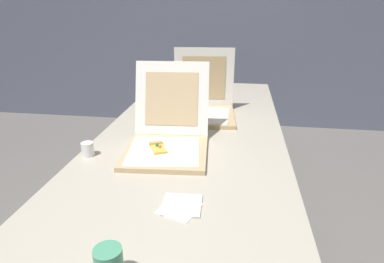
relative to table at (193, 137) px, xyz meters
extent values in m
cube|color=slate|center=(0.00, 2.21, 0.60)|extent=(10.00, 0.10, 2.60)
cube|color=#BCB29E|center=(0.00, 0.00, 0.03)|extent=(0.96, 2.31, 0.03)
cylinder|color=#38383D|center=(-0.41, 1.09, -0.34)|extent=(0.04, 0.04, 0.71)
cylinder|color=#38383D|center=(0.41, 1.09, -0.34)|extent=(0.04, 0.04, 0.71)
cube|color=tan|center=(-0.08, -0.33, 0.05)|extent=(0.40, 0.40, 0.02)
cube|color=silver|center=(-0.09, -0.33, 0.07)|extent=(0.36, 0.36, 0.00)
cube|color=white|center=(-0.10, -0.08, 0.24)|extent=(0.38, 0.16, 0.35)
cube|color=tan|center=(-0.10, -0.08, 0.24)|extent=(0.27, 0.11, 0.25)
cube|color=#E5B74C|center=(-0.11, -0.33, 0.07)|extent=(0.10, 0.12, 0.01)
cube|color=tan|center=(-0.14, -0.28, 0.08)|extent=(0.07, 0.05, 0.02)
sphere|color=#2D6628|center=(-0.12, -0.31, 0.08)|extent=(0.02, 0.02, 0.02)
sphere|color=orange|center=(-0.11, -0.32, 0.08)|extent=(0.02, 0.02, 0.02)
cube|color=tan|center=(0.03, 0.20, 0.05)|extent=(0.40, 0.40, 0.02)
cube|color=silver|center=(0.03, 0.20, 0.07)|extent=(0.31, 0.31, 0.00)
cube|color=white|center=(0.02, 0.38, 0.25)|extent=(0.37, 0.05, 0.37)
cube|color=tan|center=(0.02, 0.37, 0.25)|extent=(0.27, 0.03, 0.27)
cube|color=#EAC156|center=(0.01, 0.14, 0.07)|extent=(0.13, 0.15, 0.01)
cube|color=tan|center=(-0.02, 0.19, 0.08)|extent=(0.08, 0.06, 0.02)
sphere|color=orange|center=(-0.01, 0.14, 0.08)|extent=(0.02, 0.02, 0.02)
sphere|color=red|center=(0.01, 0.14, 0.08)|extent=(0.02, 0.02, 0.02)
cylinder|color=white|center=(-0.26, 0.06, 0.08)|extent=(0.06, 0.06, 0.06)
cylinder|color=white|center=(-0.22, 0.38, 0.08)|extent=(0.06, 0.06, 0.06)
cylinder|color=white|center=(-0.43, -0.39, 0.08)|extent=(0.06, 0.06, 0.06)
cube|color=white|center=(0.06, -0.73, 0.04)|extent=(0.16, 0.16, 0.00)
cube|color=white|center=(0.06, -0.71, 0.05)|extent=(0.14, 0.14, 0.00)
camera|label=1|loc=(0.23, -1.65, 0.69)|focal=30.60mm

